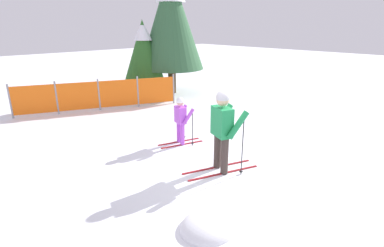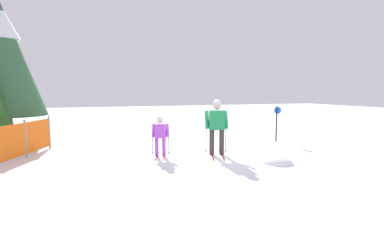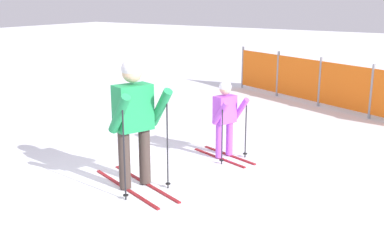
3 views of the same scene
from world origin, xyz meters
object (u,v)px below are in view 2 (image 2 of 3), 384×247
at_px(skier_adult, 217,122).
at_px(conifer_far, 3,57).
at_px(skier_child, 160,133).
at_px(trail_marker, 277,120).

xyz_separation_m(skier_adult, conifer_far, (4.12, 6.49, 2.15)).
distance_m(skier_adult, skier_child, 1.78).
bearing_deg(skier_child, conifer_far, 69.71).
distance_m(skier_child, trail_marker, 5.12).
bearing_deg(conifer_far, trail_marker, -105.14).
height_order(skier_adult, conifer_far, conifer_far).
bearing_deg(conifer_far, skier_adult, -122.38).
xyz_separation_m(skier_adult, trail_marker, (1.47, -3.29, -0.16)).
relative_size(skier_adult, conifer_far, 0.33).
bearing_deg(trail_marker, skier_adult, 114.07).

